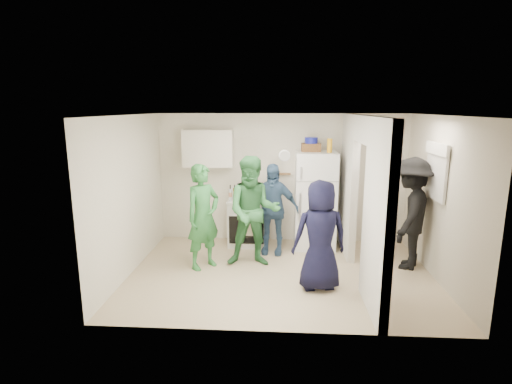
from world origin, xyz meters
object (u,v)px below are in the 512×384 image
person_navy (320,235)px  wicker_basket (311,147)px  yellow_cup_stack_top (330,146)px  person_green_center (253,212)px  person_green_left (203,217)px  blue_bowl (311,140)px  stove (248,222)px  person_nook (410,213)px  fridge (315,200)px  person_denim (272,209)px

person_navy → wicker_basket: bearing=-99.9°
yellow_cup_stack_top → person_green_center: yellow_cup_stack_top is taller
person_green_left → person_navy: size_ratio=1.07×
blue_bowl → stove: bearing=-179.0°
person_green_center → person_nook: bearing=-2.0°
wicker_basket → stove: bearing=-179.0°
fridge → person_denim: (-0.80, -0.40, -0.08)m
person_denim → person_nook: 2.33m
fridge → person_navy: bearing=-92.4°
blue_bowl → person_denim: size_ratio=0.15×
wicker_basket → person_green_left: (-1.80, -1.18, -1.02)m
person_green_left → yellow_cup_stack_top: bearing=-22.2°
person_green_left → person_nook: 3.38m
blue_bowl → person_nook: bearing=-31.6°
person_green_center → person_navy: size_ratio=1.14×
blue_bowl → person_green_left: size_ratio=0.14×
wicker_basket → fridge: bearing=-26.6°
wicker_basket → yellow_cup_stack_top: yellow_cup_stack_top is taller
fridge → yellow_cup_stack_top: yellow_cup_stack_top is taller
person_denim → person_nook: bearing=-5.7°
blue_bowl → person_green_left: (-1.80, -1.18, -1.15)m
blue_bowl → person_nook: blue_bowl is taller
stove → fridge: fridge is taller
person_nook → person_denim: bearing=-75.6°
blue_bowl → person_denim: bearing=-147.6°
person_green_center → fridge: bearing=38.4°
fridge → person_green_center: bearing=-138.1°
blue_bowl → yellow_cup_stack_top: bearing=-25.1°
person_navy → person_nook: 1.79m
fridge → blue_bowl: 1.12m
stove → wicker_basket: 1.86m
stove → person_nook: (2.74, -0.94, 0.47)m
wicker_basket → person_navy: wicker_basket is taller
person_green_center → person_denim: size_ratio=1.12×
person_navy → person_green_center: bearing=-50.1°
yellow_cup_stack_top → blue_bowl: bearing=154.9°
person_green_center → person_denim: 0.66m
fridge → person_denim: 0.90m
blue_bowl → person_navy: size_ratio=0.15×
stove → blue_bowl: bearing=1.0°
blue_bowl → person_green_center: (-0.99, -1.03, -1.10)m
person_denim → wicker_basket: bearing=39.6°
fridge → wicker_basket: 0.99m
wicker_basket → person_navy: bearing=-89.2°
person_green_left → person_nook: bearing=-44.4°
yellow_cup_stack_top → person_green_left: bearing=-154.1°
person_denim → person_navy: size_ratio=1.02×
person_green_center → stove: bearing=96.7°
wicker_basket → blue_bowl: bearing=0.0°
person_green_left → fridge: bearing=-17.4°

